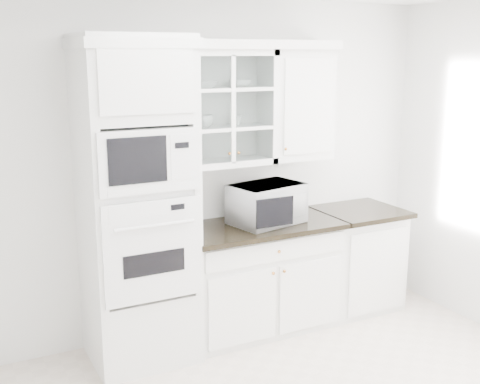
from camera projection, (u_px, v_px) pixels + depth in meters
room_shell at (300, 135)px, 3.70m from camera, size 4.00×3.50×2.70m
oven_column at (137, 204)px, 4.35m from camera, size 0.76×0.68×2.40m
base_cabinet_run at (259, 276)px, 5.00m from camera, size 1.32×0.67×0.92m
extra_base_cabinet at (355, 258)px, 5.45m from camera, size 0.72×0.67×0.92m
upper_cabinet_glass at (224, 108)px, 4.70m from camera, size 0.80×0.33×0.90m
upper_cabinet_solid at (297, 105)px, 5.00m from camera, size 0.55×0.33×0.90m
crown_molding at (212, 44)px, 4.52m from camera, size 2.14×0.38×0.07m
countertop_microwave at (265, 203)px, 4.87m from camera, size 0.64×0.57×0.32m
bowl_a at (204, 85)px, 4.57m from camera, size 0.26×0.26×0.05m
bowl_b at (240, 83)px, 4.73m from camera, size 0.21×0.21×0.05m
cup_a at (206, 121)px, 4.66m from camera, size 0.15×0.15×0.09m
cup_b at (236, 120)px, 4.79m from camera, size 0.10×0.10×0.08m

